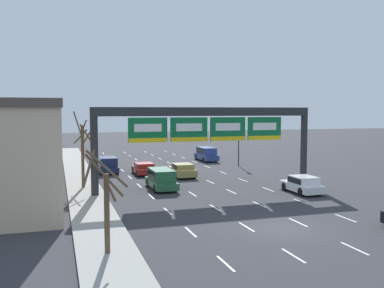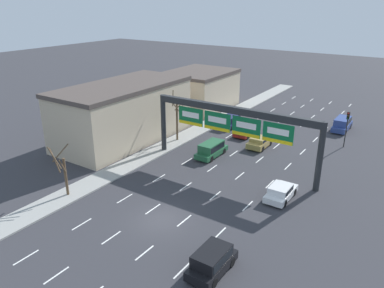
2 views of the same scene
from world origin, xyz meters
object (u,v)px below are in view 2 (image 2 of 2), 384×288
suv_black (212,260)px  car_red (246,131)px  sign_gantry (233,121)px  traffic_light_near_gantry (347,122)px  car_white (281,192)px  tree_bare_second (63,171)px  suv_blue (342,123)px  tree_bare_closest (177,116)px  suv_green (211,149)px  suv_navy (231,120)px  car_gold (260,142)px

suv_black → car_red: size_ratio=0.97×
sign_gantry → traffic_light_near_gantry: size_ratio=4.19×
sign_gantry → car_white: size_ratio=4.57×
tree_bare_second → suv_blue: bearing=63.6°
tree_bare_closest → suv_green: bearing=-17.6°
car_red → traffic_light_near_gantry: (11.88, 2.94, 2.54)m
sign_gantry → suv_navy: sign_gantry is taller
suv_blue → car_white: suv_blue is taller
suv_green → suv_blue: suv_blue is taller
car_red → tree_bare_second: tree_bare_second is taller
car_gold → tree_bare_closest: tree_bare_closest is taller
suv_green → traffic_light_near_gantry: size_ratio=1.05×
suv_navy → suv_black: (13.34, -27.57, 0.02)m
sign_gantry → suv_green: bearing=154.0°
suv_green → suv_blue: 20.64m
suv_green → car_red: bearing=88.7°
suv_green → car_gold: 6.64m
suv_navy → traffic_light_near_gantry: size_ratio=0.90×
car_white → car_gold: size_ratio=1.03×
suv_navy → tree_bare_closest: size_ratio=0.63×
car_white → traffic_light_near_gantry: size_ratio=0.92×
sign_gantry → car_gold: size_ratio=4.71×
car_red → car_gold: size_ratio=1.02×
car_red → car_gold: car_gold is taller
suv_green → traffic_light_near_gantry: traffic_light_near_gantry is taller
car_gold → suv_navy: bearing=143.1°
tree_bare_second → car_white: bearing=32.2°
suv_navy → suv_green: bearing=-73.2°
suv_blue → tree_bare_second: (-16.58, -33.37, 1.56)m
suv_navy → car_white: 20.75m
sign_gantry → suv_blue: bearing=70.7°
car_red → tree_bare_second: size_ratio=0.85×
traffic_light_near_gantry → tree_bare_closest: bearing=-152.6°
suv_blue → sign_gantry: bearing=-109.3°
car_white → traffic_light_near_gantry: 16.78m
suv_navy → tree_bare_closest: 9.50m
suv_navy → car_gold: bearing=-36.9°
suv_green → car_gold: suv_green is taller
car_red → tree_bare_closest: (-6.40, -6.55, 2.63)m
suv_navy → suv_blue: suv_blue is taller
suv_black → tree_bare_closest: (-16.33, 18.87, 2.34)m
suv_navy → car_gold: (6.70, -5.03, -0.21)m
car_red → suv_blue: bearing=42.8°
suv_green → tree_bare_closest: tree_bare_closest is taller
car_red → suv_green: bearing=-91.3°
car_white → traffic_light_near_gantry: bearing=83.9°
suv_blue → tree_bare_second: tree_bare_second is taller
car_gold → tree_bare_second: (-9.75, -21.14, 1.82)m
car_gold → tree_bare_closest: size_ratio=0.63×
sign_gantry → tree_bare_second: sign_gantry is taller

